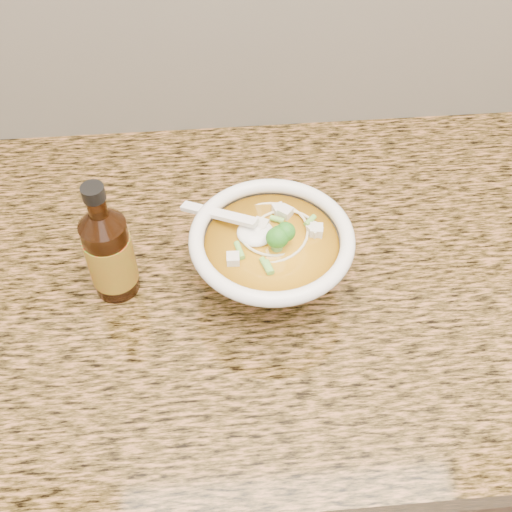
{
  "coord_description": "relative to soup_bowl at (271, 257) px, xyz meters",
  "views": [
    {
      "loc": [
        -0.19,
        1.11,
        1.59
      ],
      "look_at": [
        -0.14,
        1.65,
        0.95
      ],
      "focal_mm": 45.0,
      "sensor_mm": 36.0,
      "label": 1
    }
  ],
  "objects": [
    {
      "name": "soup_bowl",
      "position": [
        0.0,
        0.0,
        0.0
      ],
      "size": [
        0.22,
        0.21,
        0.12
      ],
      "rotation": [
        0.0,
        0.0,
        0.05
      ],
      "color": "white",
      "rests_on": "counter_slab"
    },
    {
      "name": "counter_slab",
      "position": [
        0.12,
        0.03,
        -0.07
      ],
      "size": [
        4.0,
        0.68,
        0.04
      ],
      "primitive_type": "cube",
      "color": "#9F623A",
      "rests_on": "cabinet"
    },
    {
      "name": "hot_sauce_bottle",
      "position": [
        -0.21,
        0.01,
        0.02
      ],
      "size": [
        0.07,
        0.07,
        0.18
      ],
      "rotation": [
        0.0,
        0.0,
        0.11
      ],
      "color": "#331607",
      "rests_on": "counter_slab"
    },
    {
      "name": "cabinet",
      "position": [
        0.12,
        0.03,
        -0.52
      ],
      "size": [
        4.0,
        0.65,
        0.86
      ],
      "primitive_type": "cube",
      "color": "#321E0F",
      "rests_on": "ground"
    }
  ]
}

